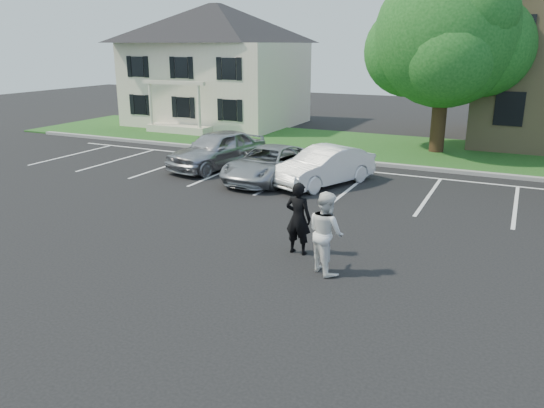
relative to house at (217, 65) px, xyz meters
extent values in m
plane|color=black|center=(13.00, -19.97, -3.83)|extent=(90.00, 90.00, 0.00)
cube|color=gray|center=(13.00, -7.97, -3.75)|extent=(40.00, 0.30, 0.15)
cube|color=#134C14|center=(13.00, -3.97, -3.79)|extent=(44.00, 8.00, 0.08)
cube|color=white|center=(-1.00, -11.97, -3.82)|extent=(0.12, 5.20, 0.01)
cube|color=white|center=(1.80, -11.97, -3.82)|extent=(0.12, 5.20, 0.01)
cube|color=white|center=(4.60, -11.97, -3.82)|extent=(0.12, 5.20, 0.01)
cube|color=white|center=(7.40, -11.97, -3.82)|extent=(0.12, 5.20, 0.01)
cube|color=white|center=(10.20, -11.97, -3.82)|extent=(0.12, 5.20, 0.01)
cube|color=white|center=(13.00, -11.97, -3.82)|extent=(0.12, 5.20, 0.01)
cube|color=white|center=(15.80, -11.97, -3.82)|extent=(0.12, 5.20, 0.01)
cube|color=white|center=(18.60, -11.97, -3.82)|extent=(0.12, 5.20, 0.01)
cube|color=white|center=(14.40, -9.27, -3.82)|extent=(34.00, 0.12, 0.01)
cube|color=beige|center=(0.00, 0.03, -1.23)|extent=(10.00, 8.00, 5.20)
pyramid|color=black|center=(0.00, 0.03, 2.57)|extent=(10.30, 8.24, 2.40)
cube|color=beige|center=(0.00, -4.27, -3.58)|extent=(4.00, 1.60, 0.50)
cylinder|color=beige|center=(-1.70, -4.87, -2.48)|extent=(0.18, 0.18, 2.70)
cylinder|color=beige|center=(1.70, -4.87, -2.48)|extent=(0.18, 0.18, 2.70)
cube|color=beige|center=(0.00, -4.87, -0.83)|extent=(4.20, 0.25, 0.20)
cube|color=black|center=(0.00, -3.99, -2.33)|extent=(0.90, 0.06, 1.20)
cube|color=black|center=(0.00, -3.99, -0.03)|extent=(0.90, 0.06, 1.20)
cube|color=black|center=(-0.65, -3.99, -2.33)|extent=(0.32, 0.05, 1.25)
cube|color=black|center=(0.65, -3.99, -2.33)|extent=(0.32, 0.05, 1.25)
cube|color=black|center=(17.80, -3.00, -1.63)|extent=(1.30, 0.06, 1.60)
cube|color=black|center=(17.80, -3.00, 1.77)|extent=(1.30, 0.06, 1.60)
cylinder|color=black|center=(14.77, -3.93, -2.23)|extent=(0.70, 0.70, 3.20)
sphere|color=#144C17|center=(14.77, -3.93, 1.67)|extent=(6.60, 6.60, 6.60)
sphere|color=#144C17|center=(16.37, -3.23, 1.17)|extent=(4.60, 4.60, 4.60)
sphere|color=#144C17|center=(13.07, -3.53, 0.97)|extent=(4.40, 4.40, 4.40)
sphere|color=#144C17|center=(15.17, -5.43, 0.77)|extent=(4.00, 4.00, 4.00)
sphere|color=#144C17|center=(14.17, -2.33, 1.97)|extent=(4.20, 4.20, 4.20)
sphere|color=#144C17|center=(15.97, -4.83, 2.57)|extent=(3.80, 3.80, 3.80)
imported|color=black|center=(13.68, -18.87, -2.90)|extent=(0.70, 0.48, 1.87)
imported|color=white|center=(14.70, -19.64, -2.86)|extent=(1.20, 1.16, 1.94)
imported|color=#AAAAAF|center=(6.81, -11.39, -3.01)|extent=(3.02, 5.10, 1.63)
imported|color=#A0A2A8|center=(9.71, -12.33, -3.17)|extent=(2.52, 4.87, 1.31)
imported|color=white|center=(11.91, -12.12, -3.11)|extent=(3.09, 4.59, 1.43)
camera|label=1|loc=(18.51, -30.55, 1.30)|focal=35.00mm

